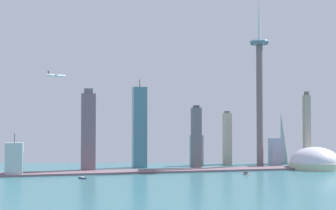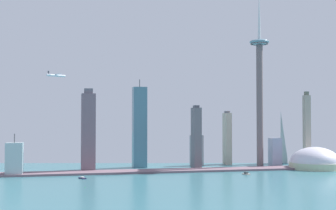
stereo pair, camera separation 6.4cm
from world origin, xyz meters
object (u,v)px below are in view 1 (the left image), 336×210
object	(u,v)px
observation_tower	(260,80)
skyscraper_3	(14,159)
skyscraper_5	(309,127)
skyscraper_12	(196,138)
skyscraper_10	(88,131)
stadium_dome	(315,163)
boat_1	(246,174)
skyscraper_0	(282,127)
airplane	(56,75)
skyscraper_8	(140,127)
skyscraper_1	(275,152)
skyscraper_11	(227,138)
boat_3	(82,178)
skyscraper_9	(197,150)
skyscraper_4	(307,130)
channel_buoy_1	(85,187)

from	to	relation	value
observation_tower	skyscraper_3	size ratio (longest dim) A/B	5.12
skyscraper_5	skyscraper_12	xyz separation A→B (m)	(-273.82, -69.96, -18.85)
skyscraper_10	skyscraper_12	size ratio (longest dim) A/B	1.24
stadium_dome	boat_1	size ratio (longest dim) A/B	5.82
skyscraper_3	stadium_dome	bearing A→B (deg)	-0.84
skyscraper_0	airplane	world-z (taller)	airplane
skyscraper_8	skyscraper_10	world-z (taller)	skyscraper_8
observation_tower	skyscraper_5	size ratio (longest dim) A/B	2.30
skyscraper_0	skyscraper_3	size ratio (longest dim) A/B	2.27
skyscraper_1	skyscraper_11	world-z (taller)	skyscraper_11
skyscraper_1	boat_3	xyz separation A→B (m)	(-379.29, -109.44, -27.08)
airplane	skyscraper_10	bearing A→B (deg)	3.06
skyscraper_3	skyscraper_9	distance (m)	357.67
stadium_dome	skyscraper_9	xyz separation A→B (m)	(-200.71, 110.42, 19.68)
stadium_dome	skyscraper_12	xyz separation A→B (m)	(-219.05, 48.83, 47.39)
skyscraper_8	airplane	distance (m)	199.73
skyscraper_5	boat_1	bearing A→B (deg)	-140.76
skyscraper_0	boat_1	distance (m)	255.85
skyscraper_8	skyscraper_12	world-z (taller)	skyscraper_8
skyscraper_8	skyscraper_10	xyz separation A→B (m)	(-101.21, -49.64, -6.69)
skyscraper_9	boat_1	world-z (taller)	skyscraper_9
skyscraper_1	skyscraper_5	bearing A→B (deg)	30.19
observation_tower	skyscraper_0	world-z (taller)	observation_tower
skyscraper_11	skyscraper_5	bearing A→B (deg)	-1.42
skyscraper_0	skyscraper_10	size ratio (longest dim) A/B	1.06
skyscraper_1	skyscraper_8	size ratio (longest dim) A/B	0.33
observation_tower	skyscraper_3	bearing A→B (deg)	-174.51
skyscraper_0	skyscraper_4	bearing A→B (deg)	-71.08
channel_buoy_1	skyscraper_8	bearing A→B (deg)	65.49
skyscraper_3	skyscraper_1	bearing A→B (deg)	5.47
skyscraper_11	boat_3	distance (m)	356.42
boat_1	airplane	bearing A→B (deg)	-117.48
skyscraper_1	skyscraper_3	bearing A→B (deg)	-174.53
skyscraper_12	airplane	bearing A→B (deg)	-172.33
channel_buoy_1	stadium_dome	bearing A→B (deg)	19.57
airplane	skyscraper_11	bearing A→B (deg)	-11.34
skyscraper_1	skyscraper_8	bearing A→B (deg)	170.58
skyscraper_10	airplane	world-z (taller)	airplane
skyscraper_0	channel_buoy_1	size ratio (longest dim) A/B	82.07
skyscraper_0	channel_buoy_1	world-z (taller)	skyscraper_0
skyscraper_10	boat_3	distance (m)	126.02
skyscraper_4	skyscraper_12	size ratio (longest dim) A/B	1.25
skyscraper_5	skyscraper_8	bearing A→B (deg)	-176.91
skyscraper_0	skyscraper_1	bearing A→B (deg)	-125.29
skyscraper_12	boat_3	bearing A→B (deg)	-154.35
skyscraper_12	stadium_dome	bearing A→B (deg)	-12.57
skyscraper_5	skyscraper_10	xyz separation A→B (m)	(-475.55, -69.88, -5.88)
skyscraper_3	channel_buoy_1	xyz separation A→B (m)	(108.34, -162.69, -26.46)
skyscraper_1	skyscraper_4	bearing A→B (deg)	6.08
skyscraper_9	boat_1	distance (m)	175.73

